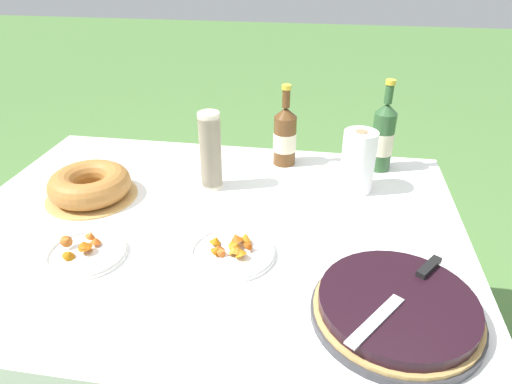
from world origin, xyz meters
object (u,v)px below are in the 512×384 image
(cup_stack, at_px, (210,151))
(snack_plate_left, at_px, (233,251))
(berry_tart, at_px, (397,309))
(cider_bottle_green, at_px, (383,137))
(serving_knife, at_px, (406,290))
(bundt_cake, at_px, (90,185))
(cider_bottle_amber, at_px, (285,136))
(paper_towel_roll, at_px, (358,161))
(snack_plate_near, at_px, (86,252))

(cup_stack, height_order, snack_plate_left, cup_stack)
(berry_tart, relative_size, cider_bottle_green, 1.15)
(serving_knife, bearing_deg, cider_bottle_green, -144.60)
(bundt_cake, xyz_separation_m, snack_plate_left, (0.52, -0.23, -0.03))
(berry_tart, distance_m, cider_bottle_green, 0.77)
(bundt_cake, height_order, cider_bottle_amber, cider_bottle_amber)
(cup_stack, relative_size, cider_bottle_green, 0.81)
(bundt_cake, xyz_separation_m, paper_towel_roll, (0.85, 0.19, 0.06))
(bundt_cake, height_order, cup_stack, cup_stack)
(berry_tart, height_order, serving_knife, serving_knife)
(paper_towel_roll, bearing_deg, cider_bottle_amber, 147.71)
(cup_stack, bearing_deg, paper_towel_roll, 7.30)
(bundt_cake, distance_m, paper_towel_roll, 0.88)
(cider_bottle_green, relative_size, snack_plate_near, 1.55)
(serving_knife, bearing_deg, snack_plate_near, -60.17)
(snack_plate_near, bearing_deg, bundt_cake, 114.04)
(cup_stack, distance_m, snack_plate_left, 0.41)
(berry_tart, xyz_separation_m, cider_bottle_green, (0.02, 0.76, 0.10))
(cider_bottle_amber, relative_size, paper_towel_roll, 1.43)
(cup_stack, relative_size, paper_towel_roll, 1.27)
(bundt_cake, relative_size, cider_bottle_green, 0.88)
(serving_knife, height_order, snack_plate_left, serving_knife)
(berry_tart, xyz_separation_m, snack_plate_left, (-0.41, 0.17, -0.02))
(paper_towel_roll, bearing_deg, cider_bottle_green, 62.81)
(berry_tart, distance_m, bundt_cake, 1.01)
(bundt_cake, relative_size, paper_towel_roll, 1.39)
(snack_plate_near, xyz_separation_m, paper_towel_roll, (0.72, 0.49, 0.09))
(bundt_cake, bearing_deg, cup_stack, 19.30)
(snack_plate_left, bearing_deg, paper_towel_roll, 51.66)
(bundt_cake, xyz_separation_m, cider_bottle_amber, (0.59, 0.36, 0.06))
(berry_tart, bearing_deg, bundt_cake, 156.75)
(berry_tart, bearing_deg, cup_stack, 136.33)
(cider_bottle_amber, height_order, snack_plate_near, cider_bottle_amber)
(snack_plate_near, bearing_deg, cider_bottle_amber, 54.66)
(serving_knife, height_order, cup_stack, cup_stack)
(cider_bottle_green, xyz_separation_m, cider_bottle_amber, (-0.35, -0.01, -0.02))
(snack_plate_near, relative_size, snack_plate_left, 0.92)
(serving_knife, xyz_separation_m, cider_bottle_amber, (-0.35, 0.73, 0.05))
(snack_plate_left, bearing_deg, cider_bottle_amber, 82.64)
(serving_knife, bearing_deg, cup_stack, -96.19)
(cider_bottle_amber, bearing_deg, berry_tart, -66.22)
(cider_bottle_amber, relative_size, snack_plate_left, 1.30)
(serving_knife, height_order, snack_plate_near, serving_knife)
(cider_bottle_amber, distance_m, snack_plate_near, 0.81)
(serving_knife, relative_size, cider_bottle_green, 0.97)
(cider_bottle_green, distance_m, snack_plate_near, 1.05)
(bundt_cake, relative_size, cup_stack, 1.09)
(berry_tart, xyz_separation_m, paper_towel_roll, (-0.07, 0.59, 0.08))
(cup_stack, bearing_deg, cider_bottle_green, 22.47)
(serving_knife, bearing_deg, berry_tart, 0.00)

